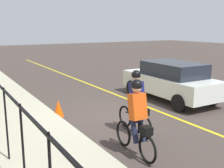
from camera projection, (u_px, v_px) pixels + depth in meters
ground_plane at (113, 114)px, 9.55m from camera, size 80.00×80.00×0.00m
lane_line_centre at (149, 108)px, 10.36m from camera, size 36.00×0.12×0.01m
sidewalk at (11, 131)px, 7.81m from camera, size 40.00×3.20×0.15m
cyclist_lead at (136, 103)px, 7.67m from camera, size 1.71×0.38×1.83m
cyclist_follow at (137, 118)px, 6.34m from camera, size 1.71×0.38×1.83m
patrol_sedan at (171, 80)px, 11.35m from camera, size 4.44×1.99×1.58m
traffic_cone_near at (58, 108)px, 9.27m from camera, size 0.36×0.36×0.58m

